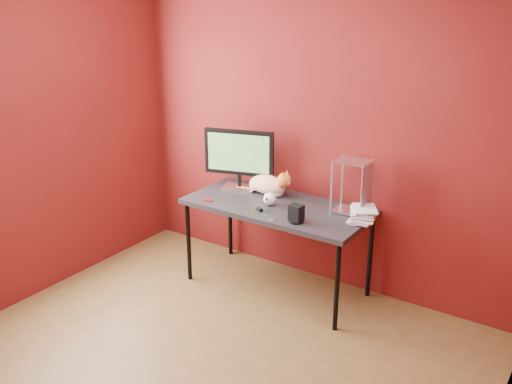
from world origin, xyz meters
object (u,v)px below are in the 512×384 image
Objects in this scene: desk at (277,210)px; skull_mug at (269,199)px; monitor at (239,157)px; speaker at (296,214)px; book_stack at (357,147)px; cat at (268,185)px.

skull_mug reaches higher than desk.
speaker is (0.78, -0.36, -0.23)m from monitor.
book_stack is at bearing 45.62° from speaker.
book_stack reaches higher than skull_mug.
cat is at bearing -9.59° from monitor.
skull_mug is (0.15, -0.21, -0.03)m from cat.
desk is at bearing -175.01° from book_stack.
skull_mug is 0.85× the size of speaker.
cat is 0.64m from speaker.
skull_mug is at bearing -171.52° from book_stack.
skull_mug is (0.42, -0.18, -0.24)m from monitor.
monitor is at bearing 176.04° from book_stack.
speaker reaches higher than skull_mug.
monitor is at bearing -179.11° from skull_mug.
speaker is (0.31, -0.23, 0.11)m from desk.
book_stack is at bearing 32.08° from skull_mug.
cat is at bearing 139.85° from desk.
monitor is 0.35m from cat.
book_stack is at bearing 0.28° from cat.
monitor is 1.13× the size of cat.
book_stack is (0.83, -0.11, 0.48)m from cat.
monitor is (-0.47, 0.13, 0.34)m from desk.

